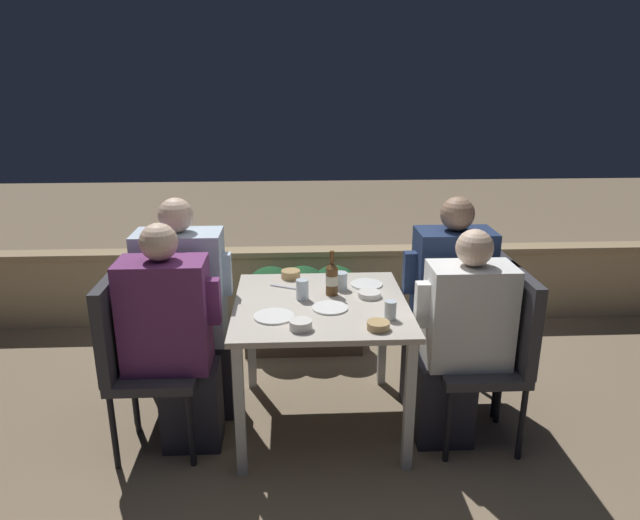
{
  "coord_description": "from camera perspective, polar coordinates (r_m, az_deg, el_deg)",
  "views": [
    {
      "loc": [
        -0.15,
        -2.88,
        1.94
      ],
      "look_at": [
        0.0,
        0.07,
        0.98
      ],
      "focal_mm": 32.0,
      "sensor_mm": 36.0,
      "label": 1
    }
  ],
  "objects": [
    {
      "name": "ground_plane",
      "position": [
        3.48,
        0.06,
        -15.89
      ],
      "size": [
        16.0,
        16.0,
        0.0
      ],
      "primitive_type": "plane",
      "color": "#847056"
    },
    {
      "name": "parapet_wall",
      "position": [
        4.66,
        -0.88,
        -2.44
      ],
      "size": [
        9.0,
        0.18,
        0.61
      ],
      "color": "tan",
      "rests_on": "ground_plane"
    },
    {
      "name": "dining_table",
      "position": [
        3.16,
        0.07,
        -5.85
      ],
      "size": [
        0.94,
        0.96,
        0.76
      ],
      "color": "#BCB2A3",
      "rests_on": "ground_plane"
    },
    {
      "name": "planter_hedge",
      "position": [
        4.19,
        -1.7,
        -4.32
      ],
      "size": [
        0.85,
        0.47,
        0.62
      ],
      "color": "brown",
      "rests_on": "ground_plane"
    },
    {
      "name": "chair_left_near",
      "position": [
        3.16,
        -18.09,
        -8.5
      ],
      "size": [
        0.46,
        0.45,
        0.97
      ],
      "color": "#333338",
      "rests_on": "ground_plane"
    },
    {
      "name": "person_purple_stripe",
      "position": [
        3.09,
        -14.39,
        -7.73
      ],
      "size": [
        0.51,
        0.26,
        1.25
      ],
      "color": "#282833",
      "rests_on": "ground_plane"
    },
    {
      "name": "chair_left_far",
      "position": [
        3.43,
        -16.33,
        -6.2
      ],
      "size": [
        0.46,
        0.45,
        0.97
      ],
      "color": "#333338",
      "rests_on": "ground_plane"
    },
    {
      "name": "person_blue_shirt",
      "position": [
        3.35,
        -12.98,
        -4.98
      ],
      "size": [
        0.52,
        0.26,
        1.31
      ],
      "color": "#282833",
      "rests_on": "ground_plane"
    },
    {
      "name": "chair_right_near",
      "position": [
        3.21,
        17.44,
        -8.01
      ],
      "size": [
        0.46,
        0.45,
        0.97
      ],
      "color": "#333338",
      "rests_on": "ground_plane"
    },
    {
      "name": "person_white_polo",
      "position": [
        3.13,
        13.82,
        -7.77
      ],
      "size": [
        0.5,
        0.26,
        1.21
      ],
      "color": "#282833",
      "rests_on": "ground_plane"
    },
    {
      "name": "chair_right_far",
      "position": [
        3.5,
        15.6,
        -5.65
      ],
      "size": [
        0.46,
        0.45,
        0.97
      ],
      "color": "#333338",
      "rests_on": "ground_plane"
    },
    {
      "name": "person_navy_jumper",
      "position": [
        3.41,
        12.38,
        -4.58
      ],
      "size": [
        0.5,
        0.26,
        1.31
      ],
      "color": "#282833",
      "rests_on": "ground_plane"
    },
    {
      "name": "beer_bottle",
      "position": [
        3.19,
        1.19,
        -1.84
      ],
      "size": [
        0.07,
        0.07,
        0.26
      ],
      "color": "brown",
      "rests_on": "dining_table"
    },
    {
      "name": "plate_0",
      "position": [
        3.04,
        1.01,
        -4.8
      ],
      "size": [
        0.19,
        0.19,
        0.01
      ],
      "color": "white",
      "rests_on": "dining_table"
    },
    {
      "name": "plate_1",
      "position": [
        2.94,
        -4.64,
        -5.63
      ],
      "size": [
        0.21,
        0.21,
        0.01
      ],
      "color": "white",
      "rests_on": "dining_table"
    },
    {
      "name": "plate_2",
      "position": [
        3.38,
        4.67,
        -2.43
      ],
      "size": [
        0.19,
        0.19,
        0.01
      ],
      "color": "white",
      "rests_on": "dining_table"
    },
    {
      "name": "bowl_0",
      "position": [
        3.48,
        -2.95,
        -1.39
      ],
      "size": [
        0.12,
        0.12,
        0.05
      ],
      "color": "tan",
      "rests_on": "dining_table"
    },
    {
      "name": "bowl_1",
      "position": [
        3.2,
        4.97,
        -3.38
      ],
      "size": [
        0.13,
        0.13,
        0.03
      ],
      "color": "silver",
      "rests_on": "dining_table"
    },
    {
      "name": "bowl_2",
      "position": [
        2.79,
        -1.94,
        -6.44
      ],
      "size": [
        0.11,
        0.11,
        0.05
      ],
      "color": "silver",
      "rests_on": "dining_table"
    },
    {
      "name": "bowl_3",
      "position": [
        2.81,
        5.85,
        -6.49
      ],
      "size": [
        0.11,
        0.11,
        0.04
      ],
      "color": "tan",
      "rests_on": "dining_table"
    },
    {
      "name": "glass_cup_0",
      "position": [
        3.14,
        -1.78,
        -2.98
      ],
      "size": [
        0.07,
        0.07,
        0.12
      ],
      "color": "silver",
      "rests_on": "dining_table"
    },
    {
      "name": "glass_cup_1",
      "position": [
        2.91,
        7.05,
        -5.01
      ],
      "size": [
        0.06,
        0.06,
        0.1
      ],
      "color": "silver",
      "rests_on": "dining_table"
    },
    {
      "name": "glass_cup_2",
      "position": [
        3.29,
        2.09,
        -2.1
      ],
      "size": [
        0.08,
        0.08,
        0.1
      ],
      "color": "silver",
      "rests_on": "dining_table"
    },
    {
      "name": "fork_0",
      "position": [
        3.34,
        -3.63,
        -2.69
      ],
      "size": [
        0.16,
        0.09,
        0.01
      ],
      "color": "silver",
      "rests_on": "dining_table"
    }
  ]
}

